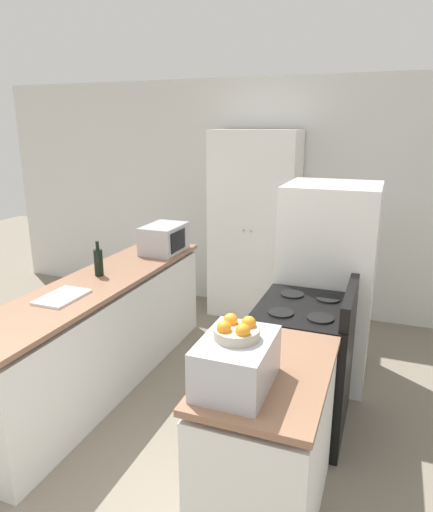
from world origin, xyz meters
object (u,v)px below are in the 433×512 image
at_px(stove, 302,365).
at_px(wine_bottle, 99,262).
at_px(microwave, 164,238).
at_px(pantry_cabinet, 254,226).
at_px(refrigerator, 327,283).
at_px(toaster_oven, 236,362).
at_px(fruit_bowl, 236,330).

distance_m(stove, wine_bottle, 1.79).
bearing_deg(microwave, pantry_cabinet, 55.44).
bearing_deg(pantry_cabinet, refrigerator, -47.70).
bearing_deg(toaster_oven, wine_bottle, 143.56).
height_order(microwave, wine_bottle, wine_bottle).
bearing_deg(stove, wine_bottle, 177.98).
bearing_deg(fruit_bowl, toaster_oven, -74.46).
relative_size(microwave, wine_bottle, 1.67).
bearing_deg(refrigerator, wine_bottle, -157.33).
relative_size(stove, wine_bottle, 3.70).
height_order(pantry_cabinet, fruit_bowl, pantry_cabinet).
bearing_deg(wine_bottle, microwave, 79.16).
xyz_separation_m(refrigerator, toaster_oven, (-0.18, -1.89, 0.20)).
distance_m(refrigerator, wine_bottle, 1.90).
bearing_deg(refrigerator, toaster_oven, -95.36).
bearing_deg(microwave, toaster_oven, -54.99).
height_order(refrigerator, microwave, refrigerator).
distance_m(refrigerator, microwave, 1.60).
bearing_deg(wine_bottle, stove, -2.02).
bearing_deg(refrigerator, stove, -93.27).
bearing_deg(pantry_cabinet, microwave, -124.56).
bearing_deg(pantry_cabinet, fruit_bowl, -75.26).
distance_m(stove, toaster_oven, 1.24).
xyz_separation_m(wine_bottle, toaster_oven, (1.57, -1.16, 0.00)).
distance_m(microwave, fruit_bowl, 2.45).
distance_m(pantry_cabinet, stove, 2.12).
xyz_separation_m(pantry_cabinet, wine_bottle, (-0.80, -1.77, -0.00)).
distance_m(pantry_cabinet, microwave, 1.12).
relative_size(microwave, toaster_oven, 1.09).
relative_size(stove, fruit_bowl, 4.98).
xyz_separation_m(stove, fruit_bowl, (-0.13, -1.09, 0.72)).
distance_m(wine_bottle, toaster_oven, 1.95).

